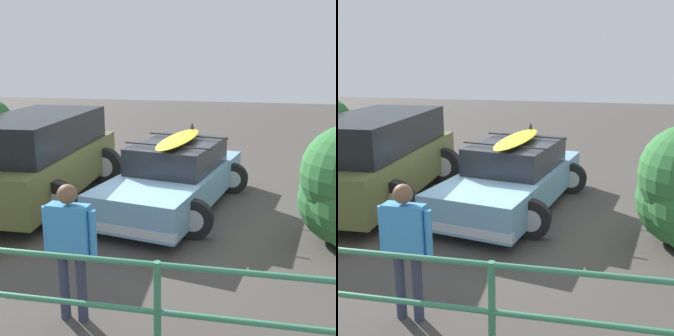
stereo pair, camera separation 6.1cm
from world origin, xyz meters
TOP-DOWN VIEW (x-y plane):
  - ground_plane at (0.00, 0.00)m, footprint 44.00×44.00m
  - parking_stripe at (1.25, -0.63)m, footprint 0.12×3.91m
  - sedan_car at (-0.17, -0.67)m, footprint 2.76×4.46m
  - suv_car at (2.65, -0.46)m, footprint 2.89×4.82m
  - person_bystander at (0.17, 3.30)m, footprint 0.62×0.21m
  - railing_fence at (0.14, 3.90)m, footprint 10.97×0.45m

SIDE VIEW (x-z plane):
  - ground_plane at x=0.00m, z-range -0.02..0.00m
  - parking_stripe at x=1.25m, z-range 0.00..0.00m
  - sedan_car at x=-0.17m, z-range -0.17..1.39m
  - railing_fence at x=0.14m, z-range 0.20..1.32m
  - suv_car at x=2.65m, z-range 0.04..1.82m
  - person_bystander at x=0.17m, z-range 0.16..1.76m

